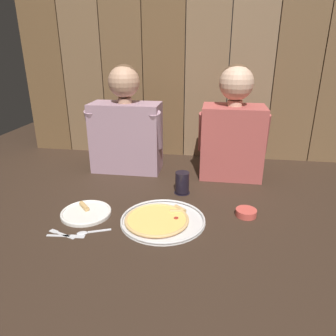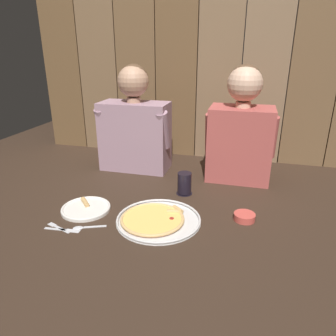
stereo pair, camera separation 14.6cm
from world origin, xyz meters
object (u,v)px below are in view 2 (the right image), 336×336
pizza_tray (156,219)px  diner_left (135,124)px  dinner_plate (86,208)px  diner_right (241,129)px  dipping_bowl (244,216)px  drinking_glass (184,184)px

pizza_tray → diner_left: 0.71m
dinner_plate → diner_right: (0.66, 0.57, 0.28)m
diner_left → diner_right: 0.62m
pizza_tray → dipping_bowl: dipping_bowl is taller
dinner_plate → drinking_glass: (0.40, 0.29, 0.05)m
pizza_tray → dinner_plate: 0.34m
drinking_glass → dinner_plate: bearing=-144.4°
pizza_tray → drinking_glass: drinking_glass is taller
drinking_glass → diner_left: bearing=142.4°
diner_right → drinking_glass: bearing=-131.6°
diner_left → diner_right: bearing=0.0°
diner_left → diner_right: diner_right is taller
diner_left → diner_right: size_ratio=0.99×
dinner_plate → diner_left: diner_left is taller
dipping_bowl → diner_right: size_ratio=0.15×
diner_left → pizza_tray: bearing=-62.3°
diner_right → pizza_tray: bearing=-118.1°
drinking_glass → dipping_bowl: size_ratio=1.22×
dipping_bowl → diner_left: diner_left is taller
pizza_tray → dinner_plate: size_ratio=1.63×
pizza_tray → drinking_glass: (0.06, 0.30, 0.05)m
dipping_bowl → diner_right: 0.55m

